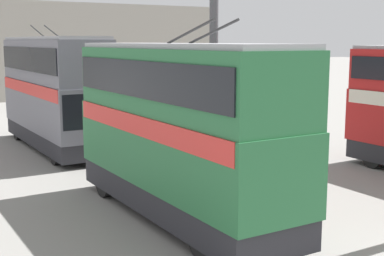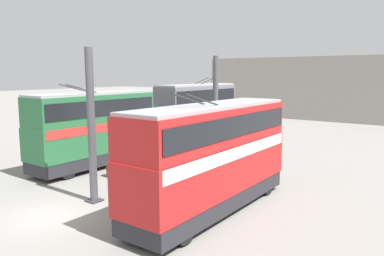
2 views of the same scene
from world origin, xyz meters
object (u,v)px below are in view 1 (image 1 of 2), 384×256
at_px(bus_right_near, 179,121).
at_px(person_by_right_row, 181,162).
at_px(bus_right_mid, 54,86).
at_px(person_aisle_midway, 278,156).
at_px(oil_drum, 278,199).

height_order(bus_right_near, person_by_right_row, bus_right_near).
bearing_deg(bus_right_mid, person_aisle_midway, -152.04).
xyz_separation_m(bus_right_mid, oil_drum, (-13.18, -2.77, -2.60)).
xyz_separation_m(person_by_right_row, oil_drum, (-4.12, -0.99, -0.45)).
bearing_deg(bus_right_mid, oil_drum, -168.11).
distance_m(bus_right_near, person_by_right_row, 4.03).
xyz_separation_m(bus_right_near, bus_right_mid, (12.05, 0.00, 0.13)).
xyz_separation_m(person_aisle_midway, oil_drum, (-3.09, 2.58, -0.47)).
relative_size(person_aisle_midway, oil_drum, 1.97).
bearing_deg(person_by_right_row, oil_drum, -33.84).
bearing_deg(bus_right_near, person_by_right_row, -30.82).
relative_size(person_by_right_row, oil_drum, 1.94).
distance_m(person_aisle_midway, oil_drum, 4.05).
bearing_deg(person_aisle_midway, bus_right_mid, -135.05).
height_order(bus_right_near, bus_right_mid, bus_right_mid).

